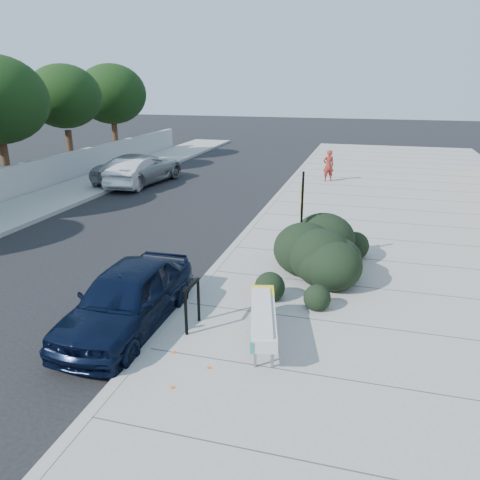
% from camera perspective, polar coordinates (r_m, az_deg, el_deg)
% --- Properties ---
extents(ground, '(120.00, 120.00, 0.00)m').
position_cam_1_polar(ground, '(11.03, -6.76, -8.29)').
color(ground, black).
rests_on(ground, ground).
extents(sidewalk_near, '(11.20, 50.00, 0.15)m').
position_cam_1_polar(sidewalk_near, '(14.99, 21.33, -1.71)').
color(sidewalk_near, gray).
rests_on(sidewalk_near, ground).
extents(sidewalk_far, '(3.00, 50.00, 0.15)m').
position_cam_1_polar(sidewalk_far, '(19.99, -27.11, 2.46)').
color(sidewalk_far, gray).
rests_on(sidewalk_far, ground).
extents(curb_near, '(0.22, 50.00, 0.17)m').
position_cam_1_polar(curb_near, '(15.37, 0.20, 0.17)').
color(curb_near, '#9E9E99').
rests_on(curb_near, ground).
extents(curb_far, '(0.22, 50.00, 0.17)m').
position_cam_1_polar(curb_far, '(19.02, -23.75, 2.22)').
color(curb_far, '#9E9E99').
rests_on(curb_far, ground).
extents(tree_far_e, '(4.00, 4.00, 5.90)m').
position_cam_1_polar(tree_far_e, '(28.26, -20.66, 16.03)').
color(tree_far_e, '#332114').
rests_on(tree_far_e, ground).
extents(tree_far_f, '(4.40, 4.40, 6.07)m').
position_cam_1_polar(tree_far_f, '(32.47, -15.38, 16.76)').
color(tree_far_f, '#332114').
rests_on(tree_far_f, ground).
extents(bench, '(0.99, 2.37, 0.69)m').
position_cam_1_polar(bench, '(9.15, 2.84, -9.26)').
color(bench, gray).
rests_on(bench, sidewalk_near).
extents(bike_rack, '(0.10, 0.67, 0.98)m').
position_cam_1_polar(bike_rack, '(9.66, -5.84, -7.47)').
color(bike_rack, black).
rests_on(bike_rack, sidewalk_near).
extents(sign_post, '(0.11, 0.30, 2.60)m').
position_cam_1_polar(sign_post, '(12.75, 7.47, 3.30)').
color(sign_post, black).
rests_on(sign_post, sidewalk_near).
extents(hedge, '(2.60, 4.34, 1.54)m').
position_cam_1_polar(hedge, '(12.30, 9.60, -0.85)').
color(hedge, black).
rests_on(hedge, sidewalk_near).
extents(sedan_navy, '(1.66, 4.12, 1.40)m').
position_cam_1_polar(sedan_navy, '(10.12, -13.60, -6.90)').
color(sedan_navy, black).
rests_on(sedan_navy, ground).
extents(wagon_silver, '(1.80, 4.40, 1.42)m').
position_cam_1_polar(wagon_silver, '(24.08, -12.62, 8.12)').
color(wagon_silver, silver).
rests_on(wagon_silver, ground).
extents(suv_silver, '(3.20, 5.71, 1.51)m').
position_cam_1_polar(suv_silver, '(24.82, -12.08, 8.57)').
color(suv_silver, gray).
rests_on(suv_silver, ground).
extents(pedestrian, '(0.68, 0.60, 1.58)m').
position_cam_1_polar(pedestrian, '(24.34, 10.72, 8.90)').
color(pedestrian, maroon).
rests_on(pedestrian, sidewalk_near).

